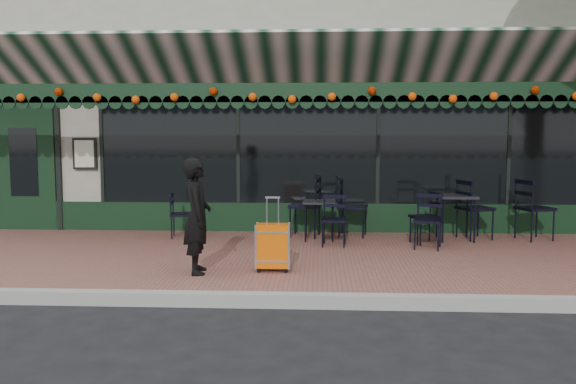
# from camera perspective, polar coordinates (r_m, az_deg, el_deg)

# --- Properties ---
(ground) EXTENTS (80.00, 80.00, 0.00)m
(ground) POSITION_cam_1_polar(r_m,az_deg,el_deg) (6.79, -0.58, -10.52)
(ground) COLOR black
(ground) RESTS_ON ground
(sidewalk) EXTENTS (18.00, 4.00, 0.15)m
(sidewalk) POSITION_cam_1_polar(r_m,az_deg,el_deg) (8.71, 0.24, -6.35)
(sidewalk) COLOR brown
(sidewalk) RESTS_ON ground
(curb) EXTENTS (18.00, 0.16, 0.15)m
(curb) POSITION_cam_1_polar(r_m,az_deg,el_deg) (6.70, -0.62, -10.09)
(curb) COLOR #9E9E99
(curb) RESTS_ON ground
(restaurant_building) EXTENTS (12.00, 9.60, 4.50)m
(restaurant_building) POSITION_cam_1_polar(r_m,az_deg,el_deg) (14.35, 1.36, 7.25)
(restaurant_building) COLOR #9A9785
(restaurant_building) RESTS_ON ground
(woman) EXTENTS (0.42, 0.57, 1.42)m
(woman) POSITION_cam_1_polar(r_m,az_deg,el_deg) (7.55, -8.49, -2.24)
(woman) COLOR black
(woman) RESTS_ON sidewalk
(suitcase) EXTENTS (0.41, 0.23, 0.93)m
(suitcase) POSITION_cam_1_polar(r_m,az_deg,el_deg) (7.63, -1.43, -5.14)
(suitcase) COLOR #E76007
(suitcase) RESTS_ON sidewalk
(cafe_table_a) EXTENTS (0.59, 0.59, 0.73)m
(cafe_table_a) POSITION_cam_1_polar(r_m,az_deg,el_deg) (10.09, 15.43, -0.69)
(cafe_table_a) COLOR black
(cafe_table_a) RESTS_ON sidewalk
(cafe_table_b) EXTENTS (0.51, 0.51, 0.63)m
(cafe_table_b) POSITION_cam_1_polar(r_m,az_deg,el_deg) (9.77, 2.94, -1.20)
(cafe_table_b) COLOR black
(cafe_table_b) RESTS_ON sidewalk
(chair_a_left) EXTENTS (0.52, 0.52, 0.82)m
(chair_a_left) POSITION_cam_1_polar(r_m,az_deg,el_deg) (9.69, 12.74, -2.35)
(chair_a_left) COLOR black
(chair_a_left) RESTS_ON sidewalk
(chair_a_right) EXTENTS (0.63, 0.63, 0.98)m
(chair_a_right) POSITION_cam_1_polar(r_m,az_deg,el_deg) (10.30, 17.10, -1.53)
(chair_a_right) COLOR black
(chair_a_right) RESTS_ON sidewalk
(chair_a_front) EXTENTS (0.51, 0.51, 0.82)m
(chair_a_front) POSITION_cam_1_polar(r_m,az_deg,el_deg) (9.30, 12.97, -2.68)
(chair_a_front) COLOR black
(chair_a_front) RESTS_ON sidewalk
(chair_a_extra) EXTENTS (0.63, 0.63, 0.99)m
(chair_a_extra) POSITION_cam_1_polar(r_m,az_deg,el_deg) (10.55, 22.10, -1.49)
(chair_a_extra) COLOR black
(chair_a_extra) RESTS_ON sidewalk
(chair_b_left) EXTENTS (0.58, 0.58, 1.00)m
(chair_b_left) POSITION_cam_1_polar(r_m,az_deg,el_deg) (10.09, 1.59, -1.36)
(chair_b_left) COLOR black
(chair_b_left) RESTS_ON sidewalk
(chair_b_right) EXTENTS (0.56, 0.56, 0.96)m
(chair_b_right) POSITION_cam_1_polar(r_m,az_deg,el_deg) (10.17, 6.07, -1.45)
(chair_b_right) COLOR black
(chair_b_right) RESTS_ON sidewalk
(chair_b_front) EXTENTS (0.42, 0.42, 0.78)m
(chair_b_front) POSITION_cam_1_polar(r_m,az_deg,el_deg) (9.29, 4.32, -2.67)
(chair_b_front) COLOR black
(chair_b_front) RESTS_ON sidewalk
(chair_solo) EXTENTS (0.42, 0.42, 0.75)m
(chair_solo) POSITION_cam_1_polar(r_m,az_deg,el_deg) (10.13, -9.89, -2.13)
(chair_solo) COLOR black
(chair_solo) RESTS_ON sidewalk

